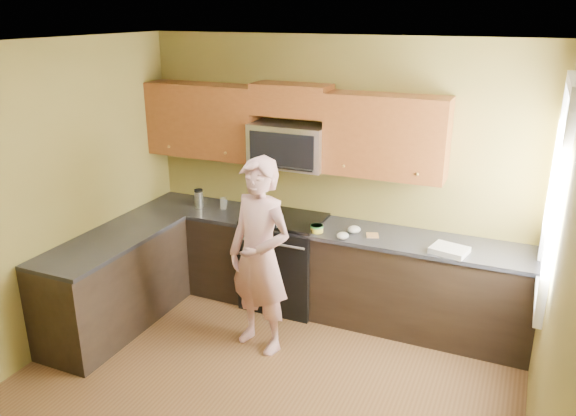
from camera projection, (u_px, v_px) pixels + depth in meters
The scene contains 25 objects.
floor at pixel (244, 409), 4.37m from camera, with size 4.00×4.00×0.00m, color brown.
ceiling at pixel (233, 47), 3.47m from camera, with size 4.00×4.00×0.00m, color white.
wall_back at pixel (334, 175), 5.65m from camera, with size 4.00×4.00×0.00m, color brown.
wall_left at pixel (26, 210), 4.68m from camera, with size 4.00×4.00×0.00m, color brown.
wall_right at pixel (554, 306), 3.17m from camera, with size 4.00×4.00×0.00m, color brown.
cabinet_back_run at pixel (322, 270), 5.70m from camera, with size 4.00×0.60×0.88m, color black.
cabinet_left_run at pixel (115, 284), 5.39m from camera, with size 0.60×1.60×0.88m, color black.
countertop_back at pixel (323, 227), 5.53m from camera, with size 4.00×0.62×0.04m, color black.
countertop_left at pixel (110, 240), 5.23m from camera, with size 0.62×1.60×0.04m, color black.
stove at pixel (285, 261), 5.81m from camera, with size 0.76×0.65×0.95m, color black, non-canonical shape.
microwave at pixel (290, 166), 5.60m from camera, with size 0.76×0.40×0.42m, color silver, non-canonical shape.
upper_cab_left at pixel (206, 155), 6.00m from camera, with size 1.22×0.33×0.75m, color brown, non-canonical shape.
upper_cab_right at pixel (384, 176), 5.27m from camera, with size 1.12×0.33×0.75m, color brown, non-canonical shape.
upper_cab_over_mw at pixel (291, 100), 5.41m from camera, with size 0.76×0.33×0.30m, color brown.
window at pixel (557, 194), 4.11m from camera, with size 0.06×1.06×1.66m, color white, non-canonical shape.
woman at pixel (260, 257), 4.92m from camera, with size 0.65×0.42×1.77m, color #CA656C.
frying_pan at pixel (270, 221), 5.55m from camera, with size 0.26×0.46×0.06m, color black, non-canonical shape.
butter_tub at pixel (317, 232), 5.37m from camera, with size 0.12×0.12×0.09m, color gold, non-canonical shape.
toast_slice at pixel (372, 235), 5.27m from camera, with size 0.11×0.11×0.01m, color #B27F47.
napkin_a at pixel (343, 236), 5.20m from camera, with size 0.11×0.12×0.06m, color silver.
napkin_b at pixel (354, 230), 5.34m from camera, with size 0.12×0.13×0.07m, color silver.
dish_towel at pixel (449, 250), 4.90m from camera, with size 0.30×0.24×0.05m, color silver.
travel_mug at pixel (199, 207), 6.04m from camera, with size 0.09×0.09×0.20m, color silver, non-canonical shape.
glass_a at pixel (224, 203), 5.98m from camera, with size 0.07×0.07×0.12m, color silver.
glass_b at pixel (201, 201), 6.06m from camera, with size 0.07×0.07×0.12m, color silver.
Camera 1 is at (1.76, -3.17, 2.93)m, focal length 35.28 mm.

